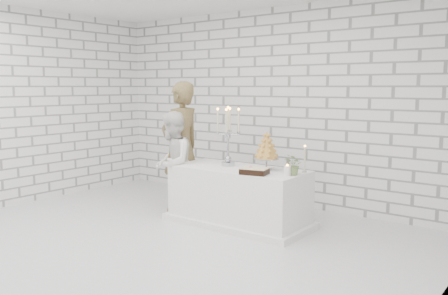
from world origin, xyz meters
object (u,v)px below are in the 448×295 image
groom (181,147)px  croquembouche (267,151)px  cake_table (239,196)px  candelabra (228,136)px  bride (172,164)px

groom → croquembouche: size_ratio=3.79×
cake_table → groom: 1.23m
candelabra → groom: bearing=178.7°
bride → croquembouche: bride is taller
bride → cake_table: bearing=69.9°
groom → bride: 0.35m
cake_table → croquembouche: size_ratio=3.62×
groom → cake_table: bearing=89.2°
groom → candelabra: size_ratio=2.36×
cake_table → croquembouche: croquembouche is taller
bride → croquembouche: bearing=70.6°
groom → candelabra: bearing=92.0°
candelabra → croquembouche: candelabra is taller
bride → croquembouche: size_ratio=2.95×
croquembouche → cake_table: bearing=-166.9°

